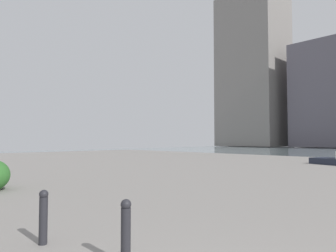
% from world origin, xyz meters
% --- Properties ---
extents(building_highrise, '(14.22, 11.81, 35.62)m').
position_xyz_m(building_highrise, '(36.44, -62.79, 17.81)').
color(building_highrise, gray).
rests_on(building_highrise, ground).
extents(bollard_near, '(0.13, 0.13, 0.80)m').
position_xyz_m(bollard_near, '(2.22, -1.05, 0.42)').
color(bollard_near, '#232328').
rests_on(bollard_near, ground).
extents(bollard_mid, '(0.13, 0.13, 0.79)m').
position_xyz_m(bollard_mid, '(3.66, -0.62, 0.41)').
color(bollard_mid, '#232328').
rests_on(bollard_mid, ground).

